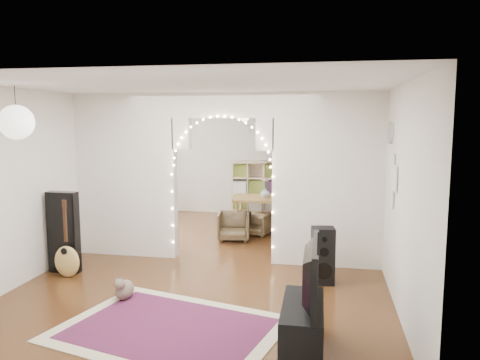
% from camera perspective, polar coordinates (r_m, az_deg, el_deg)
% --- Properties ---
extents(floor, '(7.50, 7.50, 0.00)m').
position_cam_1_polar(floor, '(7.79, -2.02, -9.61)').
color(floor, black).
rests_on(floor, ground).
extents(ceiling, '(5.00, 7.50, 0.02)m').
position_cam_1_polar(ceiling, '(7.46, -2.12, 10.63)').
color(ceiling, white).
rests_on(ceiling, wall_back).
extents(wall_back, '(5.00, 0.02, 2.70)m').
position_cam_1_polar(wall_back, '(11.17, 2.16, 2.67)').
color(wall_back, silver).
rests_on(wall_back, floor).
extents(wall_front, '(5.00, 0.02, 2.70)m').
position_cam_1_polar(wall_front, '(3.99, -14.06, -6.40)').
color(wall_front, silver).
rests_on(wall_front, floor).
extents(wall_left, '(0.02, 7.50, 2.70)m').
position_cam_1_polar(wall_left, '(8.41, -18.93, 0.67)').
color(wall_left, silver).
rests_on(wall_left, floor).
extents(wall_right, '(0.02, 7.50, 2.70)m').
position_cam_1_polar(wall_right, '(7.37, 17.25, -0.18)').
color(wall_right, silver).
rests_on(wall_right, floor).
extents(divider_wall, '(5.00, 0.20, 2.70)m').
position_cam_1_polar(divider_wall, '(7.49, -2.07, 0.85)').
color(divider_wall, silver).
rests_on(divider_wall, floor).
extents(fairy_lights, '(1.64, 0.04, 1.60)m').
position_cam_1_polar(fairy_lights, '(7.36, -2.30, 1.71)').
color(fairy_lights, '#FFEABF').
rests_on(fairy_lights, divider_wall).
extents(window, '(0.04, 1.20, 1.40)m').
position_cam_1_polar(window, '(9.98, -13.73, 2.74)').
color(window, white).
rests_on(window, wall_left).
extents(wall_clock, '(0.03, 0.31, 0.31)m').
position_cam_1_polar(wall_clock, '(6.72, 17.91, 5.50)').
color(wall_clock, white).
rests_on(wall_clock, wall_right).
extents(picture_frames, '(0.02, 0.50, 0.70)m').
position_cam_1_polar(picture_frames, '(6.37, 18.13, -0.02)').
color(picture_frames, white).
rests_on(picture_frames, wall_right).
extents(paper_lantern, '(0.40, 0.40, 0.40)m').
position_cam_1_polar(paper_lantern, '(6.01, -25.59, 6.37)').
color(paper_lantern, white).
rests_on(paper_lantern, ceiling).
extents(ceiling_fan, '(1.10, 1.10, 0.30)m').
position_cam_1_polar(ceiling_fan, '(9.41, 0.60, 8.16)').
color(ceiling_fan, '#B7813D').
rests_on(ceiling_fan, ceiling).
extents(area_rug, '(2.70, 2.28, 0.02)m').
position_cam_1_polar(area_rug, '(5.43, -8.58, -17.47)').
color(area_rug, maroon).
rests_on(area_rug, floor).
extents(guitar_case, '(0.47, 0.17, 1.22)m').
position_cam_1_polar(guitar_case, '(7.48, -20.70, -5.98)').
color(guitar_case, black).
rests_on(guitar_case, floor).
extents(acoustic_guitar, '(0.40, 0.18, 0.97)m').
position_cam_1_polar(acoustic_guitar, '(7.28, -20.40, -7.88)').
color(acoustic_guitar, tan).
rests_on(acoustic_guitar, floor).
extents(tabby_cat, '(0.23, 0.51, 0.34)m').
position_cam_1_polar(tabby_cat, '(6.29, -13.98, -12.77)').
color(tabby_cat, brown).
rests_on(tabby_cat, floor).
extents(floor_speaker, '(0.35, 0.32, 0.80)m').
position_cam_1_polar(floor_speaker, '(6.69, 10.05, -9.08)').
color(floor_speaker, black).
rests_on(floor_speaker, floor).
extents(media_console, '(0.41, 1.01, 0.50)m').
position_cam_1_polar(media_console, '(4.85, 7.62, -17.47)').
color(media_console, black).
rests_on(media_console, floor).
extents(tv, '(0.16, 1.08, 0.62)m').
position_cam_1_polar(tv, '(4.64, 7.75, -11.20)').
color(tv, black).
rests_on(tv, media_console).
extents(bookcase, '(1.41, 0.81, 1.42)m').
position_cam_1_polar(bookcase, '(9.92, 3.02, -1.69)').
color(bookcase, beige).
rests_on(bookcase, floor).
extents(dining_table, '(1.23, 0.85, 0.76)m').
position_cam_1_polar(dining_table, '(9.23, 3.05, -2.56)').
color(dining_table, olive).
rests_on(dining_table, floor).
extents(flower_vase, '(0.19, 0.19, 0.19)m').
position_cam_1_polar(flower_vase, '(9.20, 3.06, -1.52)').
color(flower_vase, white).
rests_on(flower_vase, dining_table).
extents(dining_chair_left, '(0.55, 0.56, 0.43)m').
position_cam_1_polar(dining_chair_left, '(9.28, 2.07, -5.43)').
color(dining_chair_left, '#4C3C26').
rests_on(dining_chair_left, floor).
extents(dining_chair_right, '(0.66, 0.67, 0.54)m').
position_cam_1_polar(dining_chair_right, '(8.89, -0.77, -5.64)').
color(dining_chair_right, '#4C3C26').
rests_on(dining_chair_right, floor).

